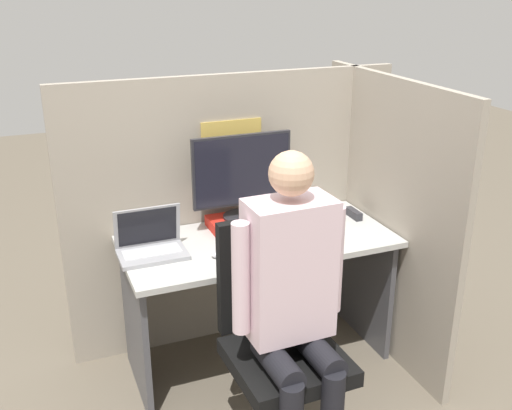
{
  "coord_description": "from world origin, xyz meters",
  "views": [
    {
      "loc": [
        -1.03,
        -2.23,
        1.96
      ],
      "look_at": [
        -0.08,
        0.16,
        0.97
      ],
      "focal_mm": 42.0,
      "sensor_mm": 36.0,
      "label": 1
    }
  ],
  "objects": [
    {
      "name": "cubicle_panel_back",
      "position": [
        -0.0,
        0.65,
        0.75
      ],
      "size": [
        1.86,
        0.05,
        1.49
      ],
      "color": "gray",
      "rests_on": "ground"
    },
    {
      "name": "laptop",
      "position": [
        -0.54,
        0.34,
        0.76
      ],
      "size": [
        0.32,
        0.21,
        0.22
      ],
      "color": "#99999E",
      "rests_on": "desk"
    },
    {
      "name": "mouse",
      "position": [
        -0.25,
        0.19,
        0.73
      ],
      "size": [
        0.07,
        0.06,
        0.03
      ],
      "color": "silver",
      "rests_on": "desk"
    },
    {
      "name": "stapler",
      "position": [
        0.59,
        0.39,
        0.74
      ],
      "size": [
        0.04,
        0.13,
        0.04
      ],
      "color": "#2D2D33",
      "rests_on": "desk"
    },
    {
      "name": "paper_box",
      "position": [
        -0.02,
        0.48,
        0.74
      ],
      "size": [
        0.35,
        0.21,
        0.06
      ],
      "color": "red",
      "rests_on": "desk"
    },
    {
      "name": "carrot_toy",
      "position": [
        0.22,
        0.15,
        0.74
      ],
      "size": [
        0.05,
        0.14,
        0.05
      ],
      "color": "orange",
      "rests_on": "desk"
    },
    {
      "name": "ground_plane",
      "position": [
        0.0,
        0.0,
        0.0
      ],
      "size": [
        12.0,
        12.0,
        0.0
      ],
      "primitive_type": "plane",
      "color": "#665B4C"
    },
    {
      "name": "desk",
      "position": [
        0.0,
        0.31,
        0.54
      ],
      "size": [
        1.36,
        0.63,
        0.72
      ],
      "color": "#B7B7B2",
      "rests_on": "ground"
    },
    {
      "name": "office_chair",
      "position": [
        -0.13,
        -0.23,
        0.52
      ],
      "size": [
        0.52,
        0.56,
        1.0
      ],
      "color": "black",
      "rests_on": "ground"
    },
    {
      "name": "monitor",
      "position": [
        -0.02,
        0.49,
        1.01
      ],
      "size": [
        0.53,
        0.2,
        0.44
      ],
      "color": "#232328",
      "rests_on": "paper_box"
    },
    {
      "name": "person",
      "position": [
        -0.13,
        -0.38,
        0.79
      ],
      "size": [
        0.48,
        0.4,
        1.36
      ],
      "color": "black",
      "rests_on": "ground"
    },
    {
      "name": "cubicle_panel_right",
      "position": [
        0.71,
        0.25,
        0.75
      ],
      "size": [
        0.04,
        1.25,
        1.49
      ],
      "color": "gray",
      "rests_on": "ground"
    }
  ]
}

